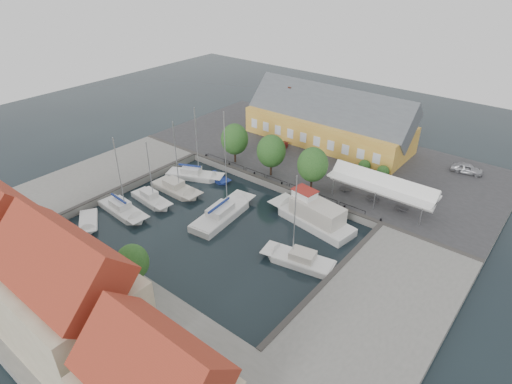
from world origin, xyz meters
The scene contains 21 objects.
ground centered at (0.00, 0.00, 0.00)m, with size 140.00×140.00×0.00m, color black.
north_quay centered at (0.00, 23.00, 0.50)m, with size 56.00×26.00×1.00m, color #2D2D30.
west_quay centered at (-22.00, -2.00, 0.50)m, with size 12.00×24.00×1.00m, color slate.
east_quay centered at (22.00, -2.00, 0.50)m, with size 12.00×24.00×1.00m, color slate.
south_bank centered at (0.00, -21.00, 0.50)m, with size 56.00×14.00×1.00m, color slate.
quay_edge_fittings centered at (0.02, 4.75, 1.06)m, with size 56.00×24.72×0.40m.
warehouse centered at (-2.60, 28.36, 4.43)m, with size 28.56×14.00×9.55m.
tent_canopy centered at (14.00, 14.50, 3.68)m, with size 14.00×4.00×2.83m.
quay_trees centered at (-2.00, 12.00, 4.88)m, with size 18.20×4.20×6.30m.
car_silver centered at (20.41, 30.76, 1.77)m, with size 1.82×4.51×1.54m, color #95969C.
car_red centered at (-6.14, 19.84, 1.66)m, with size 1.40×4.02×1.32m, color maroon.
center_sailboat centered at (-0.91, 0.22, 0.36)m, with size 4.37×11.08×14.54m.
trawler centered at (8.94, 6.34, 1.02)m, with size 12.46×5.29×5.00m.
east_boat_b centered at (11.98, -1.25, 0.26)m, with size 8.58×4.23×11.30m.
west_boat_a centered at (-11.76, 5.59, 0.27)m, with size 8.95×5.84×11.64m.
west_boat_b centered at (-10.76, 1.06, 0.26)m, with size 8.39×3.00×11.33m.
west_boat_c centered at (-11.16, -3.06, 0.26)m, with size 7.24×2.93×9.73m.
west_boat_d centered at (-11.94, -7.16, 0.27)m, with size 8.78×3.22×11.48m.
launch_sw centered at (-13.20, -11.42, 0.09)m, with size 5.82×4.84×0.98m.
launch_nw centered at (-8.48, 7.40, 0.09)m, with size 4.70×2.59×0.88m.
townhouses centered at (1.93, -23.24, 5.82)m, with size 36.30×8.50×12.00m.
Camera 1 is at (31.41, -33.18, 30.44)m, focal length 30.00 mm.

